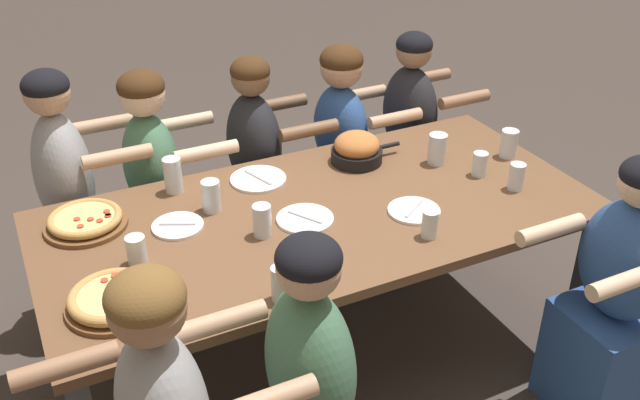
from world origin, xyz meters
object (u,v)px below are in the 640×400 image
Objects in this scene: pizza_board_second at (114,299)px; drinking_glass_g at (509,145)px; diner_far_right at (408,146)px; skillet_bowl at (357,149)px; drinking_glass_f at (173,177)px; drinking_glass_j at (280,286)px; empty_plate_b at (305,219)px; drinking_glass_i at (136,251)px; diner_near_right at (612,306)px; empty_plate_d at (414,211)px; drinking_glass_c at (516,178)px; empty_plate_c at (258,179)px; drinking_glass_a at (480,164)px; empty_plate_a at (178,226)px; diner_far_midleft at (157,200)px; drinking_glass_e at (437,149)px; drinking_glass_h at (430,225)px; drinking_glass_d at (211,198)px; diner_far_left at (73,214)px; drinking_glass_b at (262,222)px; diner_far_midright at (341,160)px; diner_far_center at (257,181)px; pizza_board_main at (85,221)px.

drinking_glass_g reaches higher than pizza_board_second.
skillet_bowl is at bearing -52.30° from diner_far_right.
drinking_glass_f reaches higher than drinking_glass_j.
empty_plate_b is 2.02× the size of drinking_glass_i.
drinking_glass_i is 1.73m from diner_near_right.
drinking_glass_i is at bearing 172.94° from empty_plate_d.
drinking_glass_f is (-1.25, 0.59, 0.02)m from drinking_glass_c.
drinking_glass_i is at bearing -161.89° from skillet_bowl.
diner_near_right is (0.97, -1.06, -0.25)m from empty_plate_c.
drinking_glass_a is at bearing -19.71° from drinking_glass_f.
diner_far_midleft is (0.05, 0.60, -0.22)m from empty_plate_a.
empty_plate_d is at bearing -135.33° from drinking_glass_e.
drinking_glass_h is at bearing 55.20° from diner_near_right.
empty_plate_b is 0.37m from drinking_glass_d.
drinking_glass_c is 0.91× the size of drinking_glass_g.
drinking_glass_h reaches higher than empty_plate_b.
diner_far_midleft is (-1.32, 1.46, 0.03)m from diner_near_right.
empty_plate_c is at bearing -68.51° from diner_far_right.
drinking_glass_j is (-0.68, -0.74, -0.01)m from skillet_bowl.
drinking_glass_h is (0.40, -0.67, 0.04)m from empty_plate_c.
diner_far_midleft is (-1.43, 0.67, -0.27)m from drinking_glass_g.
drinking_glass_d is at bearing 41.16° from diner_far_left.
diner_far_right is (1.35, -0.00, -0.02)m from diner_far_midleft.
drinking_glass_d is (-0.11, 0.25, -0.00)m from drinking_glass_b.
empty_plate_c is 0.93m from drinking_glass_a.
drinking_glass_e is (0.31, -0.16, 0.01)m from skillet_bowl.
drinking_glass_e reaches higher than empty_plate_c.
drinking_glass_b is at bearing -35.23° from empty_plate_a.
diner_near_right reaches higher than empty_plate_c.
diner_far_right reaches higher than drinking_glass_d.
drinking_glass_a is at bearing 9.35° from diner_near_right.
drinking_glass_b is 0.27m from drinking_glass_d.
drinking_glass_d reaches higher than empty_plate_c.
drinking_glass_b is 1.10× the size of drinking_glass_c.
drinking_glass_c is 0.10× the size of diner_far_midleft.
diner_far_midleft is at bearing 92.01° from drinking_glass_f.
empty_plate_d is at bearing -9.50° from diner_far_midright.
drinking_glass_c is (0.46, -0.50, -0.01)m from skillet_bowl.
drinking_glass_g is (1.48, -0.07, 0.05)m from empty_plate_a.
empty_plate_b is 0.48m from drinking_glass_j.
skillet_bowl is 1.27m from diner_far_left.
diner_far_midright is at bearing 54.62° from drinking_glass_j.
diner_far_center reaches higher than drinking_glass_g.
pizza_board_main is 0.52m from pizza_board_second.
skillet_bowl is at bearing 85.78° from drinking_glass_h.
pizza_board_main is at bearing 168.73° from drinking_glass_a.
diner_far_midleft is (-1.27, 0.92, -0.26)m from drinking_glass_c.
drinking_glass_e is 0.33m from drinking_glass_g.
diner_far_center is at bearing -90.00° from diner_far_right.
pizza_board_second is 0.74m from drinking_glass_f.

